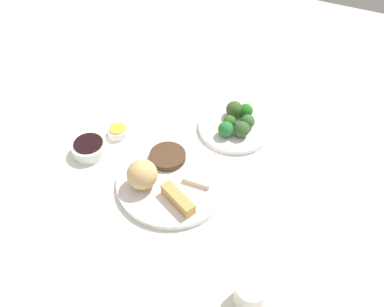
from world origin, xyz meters
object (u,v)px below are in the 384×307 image
(main_plate, at_px, (173,182))
(sauce_ramekin_hot_mustard, at_px, (118,132))
(broccoli_plate, at_px, (235,127))
(soy_sauce_bowl, at_px, (89,148))
(teacup, at_px, (250,293))

(main_plate, bearing_deg, sauce_ramekin_hot_mustard, 67.04)
(main_plate, height_order, sauce_ramekin_hot_mustard, sauce_ramekin_hot_mustard)
(broccoli_plate, bearing_deg, sauce_ramekin_hot_mustard, 119.39)
(soy_sauce_bowl, height_order, teacup, teacup)
(teacup, bearing_deg, sauce_ramekin_hot_mustard, 59.07)
(broccoli_plate, height_order, sauce_ramekin_hot_mustard, sauce_ramekin_hot_mustard)
(broccoli_plate, xyz_separation_m, teacup, (-0.46, -0.21, 0.02))
(sauce_ramekin_hot_mustard, distance_m, teacup, 0.57)
(soy_sauce_bowl, relative_size, teacup, 1.49)
(main_plate, bearing_deg, broccoli_plate, -14.94)
(broccoli_plate, distance_m, teacup, 0.50)
(sauce_ramekin_hot_mustard, xyz_separation_m, teacup, (-0.30, -0.49, 0.02))
(soy_sauce_bowl, bearing_deg, main_plate, -90.63)
(sauce_ramekin_hot_mustard, bearing_deg, soy_sauce_bowl, 160.45)
(broccoli_plate, bearing_deg, teacup, -155.59)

